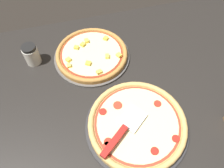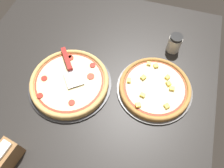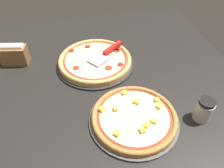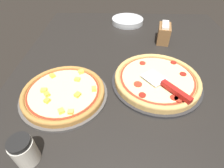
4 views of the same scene
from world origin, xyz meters
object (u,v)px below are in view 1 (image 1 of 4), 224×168
Objects in this scene: pizza_front at (137,123)px; parmesan_shaker at (31,54)px; pizza_back at (92,54)px; serving_spatula at (119,136)px.

parmesan_shaker is (-35.31, 43.06, 2.13)cm from pizza_front.
parmesan_shaker is at bearing 129.35° from pizza_front.
pizza_front is 39.71cm from pizza_back.
parmesan_shaker is (-26.95, 46.69, -0.23)cm from serving_spatula.
pizza_back is (-8.90, 38.70, -0.35)cm from pizza_front.
pizza_front is 55.72cm from parmesan_shaker.
pizza_front and pizza_back have the same top height.
pizza_front is at bearing 23.50° from serving_spatula.
pizza_back is at bearing -9.38° from parmesan_shaker.
pizza_back is 1.60× the size of serving_spatula.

